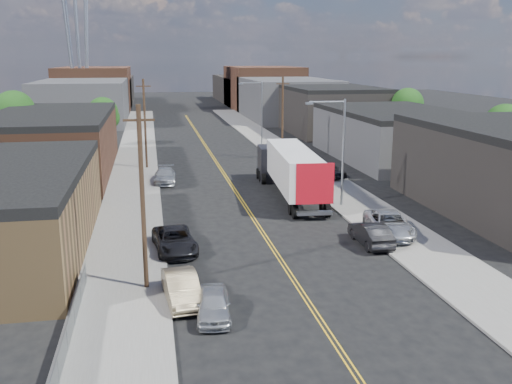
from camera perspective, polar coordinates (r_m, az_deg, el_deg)
name	(u,v)px	position (r m, az deg, el deg)	size (l,w,h in m)	color
ground	(206,147)	(80.88, -5.01, 4.54)	(260.00, 260.00, 0.00)	black
centerline	(219,166)	(66.18, -3.72, 2.60)	(0.32, 120.00, 0.01)	gold
sidewalk_left	(135,168)	(65.75, -11.98, 2.33)	(5.00, 140.00, 0.15)	slate
sidewalk_right	(298,163)	(67.92, 4.27, 2.93)	(5.00, 140.00, 0.15)	slate
warehouse_brown	(53,143)	(65.04, -19.66, 4.61)	(12.00, 26.00, 6.60)	#512F20
industrial_right_b	(395,134)	(72.55, 13.74, 5.64)	(14.00, 24.00, 6.10)	#373739
industrial_right_c	(330,109)	(96.62, 7.45, 8.19)	(14.00, 22.00, 7.60)	black
skyline_left_a	(84,101)	(115.53, -16.84, 8.67)	(16.00, 30.00, 8.00)	#373739
skyline_right_a	(286,99)	(118.15, 3.06, 9.30)	(16.00, 30.00, 8.00)	#373739
skyline_left_b	(95,89)	(140.31, -15.81, 9.87)	(16.00, 26.00, 10.00)	#512F20
skyline_right_b	(263,87)	(142.47, 0.68, 10.41)	(16.00, 26.00, 10.00)	#512F20
skyline_left_c	(102,91)	(160.29, -15.16, 9.75)	(16.00, 40.00, 7.00)	black
skyline_right_c	(249,89)	(162.19, -0.72, 10.24)	(16.00, 40.00, 7.00)	black
streetlight_near	(339,144)	(47.62, 8.28, 4.77)	(3.39, 0.25, 9.00)	gray
streetlight_far	(259,108)	(81.32, 0.31, 8.42)	(3.39, 0.25, 9.00)	gray
utility_pole_left_near	(142,198)	(30.43, -11.28, -0.56)	(1.60, 0.26, 10.00)	black
utility_pole_left_far	(145,123)	(64.97, -11.04, 6.77)	(1.60, 0.26, 10.00)	black
utility_pole_right	(283,118)	(69.77, 2.67, 7.43)	(1.60, 0.26, 10.00)	black
chainlink_fence	(67,340)	(26.14, -18.40, -13.89)	(0.05, 16.00, 1.22)	slate
tree_left_mid	(15,114)	(76.64, -22.96, 7.19)	(5.10, 5.04, 8.37)	black
tree_left_far	(103,115)	(82.18, -15.01, 7.49)	(4.35, 4.20, 6.97)	black
tree_right_near	(505,128)	(67.56, 23.60, 5.92)	(4.60, 4.48, 7.44)	black
tree_right_far	(408,106)	(88.34, 14.93, 8.28)	(4.85, 4.76, 7.91)	black
semi_truck	(288,168)	(51.64, 3.26, 2.45)	(3.94, 17.36, 4.50)	silver
car_left_a	(213,304)	(28.13, -4.28, -11.12)	(1.62, 4.02, 1.37)	#ACAFB2
car_left_b	(182,288)	(29.92, -7.44, -9.49)	(1.61, 4.63, 1.53)	#7E6F52
car_left_c	(175,240)	(37.43, -8.14, -4.79)	(2.49, 5.41, 1.50)	black
car_left_d	(165,176)	(57.77, -9.09, 1.62)	(2.07, 5.08, 1.47)	#ADB1B2
car_right_oncoming	(371,234)	(39.06, 11.40, -4.11)	(1.64, 4.71, 1.55)	black
car_right_lot_a	(389,224)	(40.97, 13.16, -3.11)	(2.67, 5.80, 1.61)	#BABCBF
car_right_lot_c	(328,170)	(59.49, 7.26, 2.19)	(1.79, 4.46, 1.52)	black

